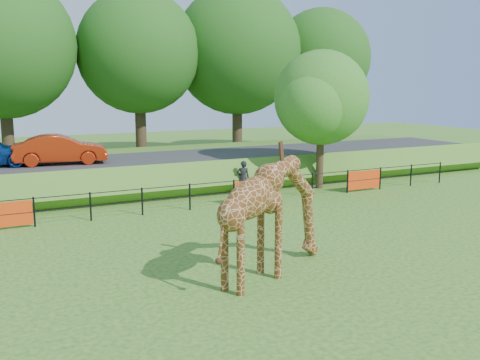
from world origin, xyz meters
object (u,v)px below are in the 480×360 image
(visitor, at_px, (243,178))
(tree_east, at_px, (323,101))
(giraffe, at_px, (273,217))
(car_red, at_px, (60,149))

(visitor, bearing_deg, tree_east, -162.87)
(giraffe, bearing_deg, tree_east, 24.50)
(car_red, bearing_deg, visitor, -110.88)
(giraffe, xyz_separation_m, visitor, (4.08, 9.88, -0.79))
(visitor, relative_size, tree_east, 0.24)
(giraffe, relative_size, tree_east, 0.66)
(giraffe, distance_m, tree_east, 13.11)
(giraffe, distance_m, car_red, 14.32)
(giraffe, height_order, visitor, giraffe)
(tree_east, bearing_deg, giraffe, -130.56)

